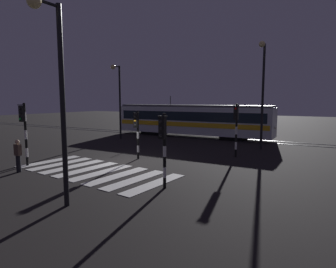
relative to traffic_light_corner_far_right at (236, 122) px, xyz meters
name	(u,v)px	position (x,y,z in m)	size (l,w,h in m)	color
ground_plane	(122,163)	(-5.38, -5.12, -2.33)	(120.00, 120.00, 0.00)	black
rail_near	(204,138)	(-5.38, 7.54, -2.31)	(80.00, 0.12, 0.03)	#59595E
rail_far	(210,137)	(-5.38, 8.98, -2.31)	(80.00, 0.12, 0.03)	#59595E
crosswalk_zebra	(94,171)	(-5.38, -7.40, -2.32)	(9.20, 4.83, 0.02)	silver
traffic_light_corner_far_right	(236,122)	(0.00, 0.00, 0.00)	(0.36, 0.42, 3.52)	black
traffic_light_median_centre	(137,128)	(-5.23, -3.73, -0.31)	(0.36, 0.42, 3.06)	black
traffic_light_corner_near_left	(24,125)	(-9.60, -8.45, 0.04)	(0.36, 0.42, 3.59)	black
traffic_light_corner_near_right	(163,140)	(-0.64, -8.17, -0.22)	(0.36, 0.42, 3.19)	black
street_lamp_near_kerb	(55,80)	(-2.61, -11.83, 2.09)	(0.44, 1.21, 6.93)	black
street_lamp_trackside_right	(263,84)	(0.81, 3.66, 2.61)	(0.44, 1.21, 7.88)	black
street_lamp_trackside_left	(118,93)	(-12.30, 3.04, 2.12)	(0.44, 1.21, 6.99)	black
tram	(191,120)	(-7.12, 8.26, -0.58)	(16.46, 2.58, 4.15)	silver
pedestrian_waiting_at_kerb	(18,156)	(-8.64, -9.50, -1.45)	(0.36, 0.24, 1.71)	black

